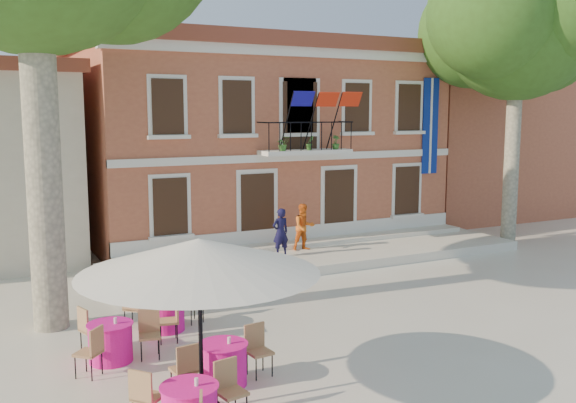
% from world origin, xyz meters
% --- Properties ---
extents(ground, '(90.00, 90.00, 0.00)m').
position_xyz_m(ground, '(0.00, 0.00, 0.00)').
color(ground, beige).
rests_on(ground, ground).
extents(main_building, '(13.50, 9.59, 7.50)m').
position_xyz_m(main_building, '(2.00, 9.99, 3.78)').
color(main_building, '#B76142').
rests_on(main_building, ground).
extents(neighbor_east, '(9.40, 9.40, 6.40)m').
position_xyz_m(neighbor_east, '(14.00, 11.00, 3.22)').
color(neighbor_east, '#B76142').
rests_on(neighbor_east, ground).
extents(terrace, '(14.00, 3.40, 0.30)m').
position_xyz_m(terrace, '(2.00, 4.40, 0.15)').
color(terrace, silver).
rests_on(terrace, ground).
extents(plane_tree_east, '(5.42, 5.42, 10.65)m').
position_xyz_m(plane_tree_east, '(9.48, 3.62, 7.88)').
color(plane_tree_east, '#A59E84').
rests_on(plane_tree_east, ground).
extents(patio_umbrella, '(3.86, 3.86, 2.87)m').
position_xyz_m(patio_umbrella, '(-5.07, -3.96, 2.58)').
color(patio_umbrella, black).
rests_on(patio_umbrella, ground).
extents(pedestrian_navy, '(0.59, 0.41, 1.54)m').
position_xyz_m(pedestrian_navy, '(0.49, 4.41, 1.07)').
color(pedestrian_navy, black).
rests_on(pedestrian_navy, terrace).
extents(pedestrian_orange, '(0.78, 0.63, 1.54)m').
position_xyz_m(pedestrian_orange, '(1.58, 4.88, 1.07)').
color(pedestrian_orange, orange).
rests_on(pedestrian_orange, terrace).
extents(cafe_table_0, '(1.83, 1.78, 0.95)m').
position_xyz_m(cafe_table_0, '(-4.50, 0.11, 0.43)').
color(cafe_table_0, '#EE169A').
rests_on(cafe_table_0, ground).
extents(cafe_table_1, '(1.95, 0.90, 0.95)m').
position_xyz_m(cafe_table_1, '(-4.40, -3.18, 0.42)').
color(cafe_table_1, '#EE169A').
rests_on(cafe_table_1, ground).
extents(cafe_table_3, '(1.79, 1.82, 0.95)m').
position_xyz_m(cafe_table_3, '(-5.97, -1.17, 0.43)').
color(cafe_table_3, '#EE169A').
rests_on(cafe_table_3, ground).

